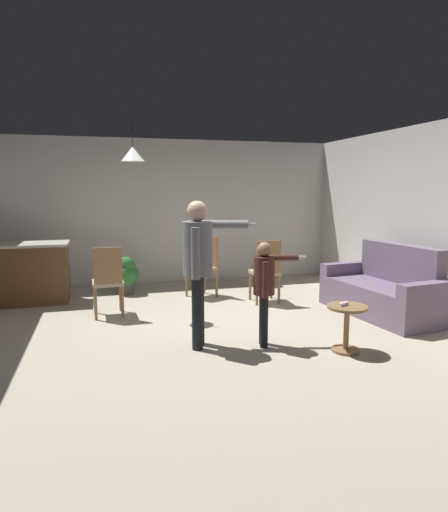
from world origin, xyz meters
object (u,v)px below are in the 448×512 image
object	(u,v)px
couch_floral	(384,292)
spare_remote_on_table	(343,304)
potted_plant_by_wall	(263,267)
potted_plant_corner	(127,273)
kitchen_counter	(28,273)
person_adult	(199,258)
person_child	(265,282)
side_table_by_couch	(347,323)
dining_chair_near_wall	(205,264)
dining_chair_by_counter	(266,269)
dining_chair_centre_back	(108,279)

from	to	relation	value
couch_floral	spare_remote_on_table	world-z (taller)	couch_floral
potted_plant_by_wall	spare_remote_on_table	bearing A→B (deg)	-95.67
couch_floral	spare_remote_on_table	xyz separation A→B (m)	(-1.34, -1.16, 0.21)
potted_plant_by_wall	potted_plant_corner	bearing A→B (deg)	-178.93
kitchen_counter	person_adult	xyz separation A→B (m)	(2.18, -2.62, 0.55)
person_adult	person_child	distance (m)	0.79
couch_floral	spare_remote_on_table	distance (m)	1.78
couch_floral	side_table_by_couch	xyz separation A→B (m)	(-1.30, -1.17, -0.00)
couch_floral	side_table_by_couch	distance (m)	1.75
person_child	potted_plant_corner	xyz separation A→B (m)	(-1.38, 3.00, -0.39)
potted_plant_corner	person_adult	bearing A→B (deg)	-76.98
kitchen_counter	person_child	world-z (taller)	person_child
dining_chair_near_wall	person_adult	bearing A→B (deg)	143.08
dining_chair_by_counter	kitchen_counter	bearing A→B (deg)	166.70
person_child	side_table_by_couch	bearing A→B (deg)	76.74
person_adult	dining_chair_near_wall	distance (m)	2.45
dining_chair_near_wall	dining_chair_centre_back	size ratio (longest dim) A/B	1.00
side_table_by_couch	potted_plant_by_wall	xyz separation A→B (m)	(0.30, 3.46, 0.02)
potted_plant_by_wall	couch_floral	bearing A→B (deg)	-66.50
dining_chair_near_wall	potted_plant_corner	xyz separation A→B (m)	(-1.25, 0.51, -0.19)
person_child	potted_plant_corner	bearing A→B (deg)	-141.36
kitchen_counter	dining_chair_by_counter	bearing A→B (deg)	-15.25
dining_chair_near_wall	potted_plant_by_wall	xyz separation A→B (m)	(1.23, 0.56, -0.20)
person_adult	person_child	world-z (taller)	person_adult
side_table_by_couch	dining_chair_centre_back	bearing A→B (deg)	140.41
couch_floral	kitchen_counter	bearing A→B (deg)	61.21
dining_chair_centre_back	dining_chair_near_wall	bearing A→B (deg)	25.60
kitchen_counter	potted_plant_corner	size ratio (longest dim) A/B	1.96
person_adult	person_child	bearing A→B (deg)	95.34
person_adult	dining_chair_centre_back	size ratio (longest dim) A/B	1.66
person_adult	kitchen_counter	bearing A→B (deg)	-122.08
couch_floral	potted_plant_by_wall	xyz separation A→B (m)	(-1.00, 2.29, 0.01)
kitchen_counter	potted_plant_corner	world-z (taller)	kitchen_counter
kitchen_counter	dining_chair_by_counter	world-z (taller)	dining_chair_by_counter
kitchen_counter	person_child	distance (m)	4.03
person_adult	potted_plant_corner	bearing A→B (deg)	-148.81
potted_plant_corner	side_table_by_couch	bearing A→B (deg)	-57.39
side_table_by_couch	potted_plant_by_wall	size ratio (longest dim) A/B	0.83
person_child	kitchen_counter	bearing A→B (deg)	-119.85
potted_plant_by_wall	spare_remote_on_table	size ratio (longest dim) A/B	4.84
spare_remote_on_table	potted_plant_by_wall	bearing A→B (deg)	84.33
potted_plant_corner	potted_plant_by_wall	xyz separation A→B (m)	(2.48, 0.05, -0.01)
kitchen_counter	side_table_by_couch	distance (m)	4.89
person_child	dining_chair_centre_back	size ratio (longest dim) A/B	1.20
kitchen_counter	potted_plant_corner	xyz separation A→B (m)	(1.52, 0.22, -0.12)
side_table_by_couch	dining_chair_near_wall	size ratio (longest dim) A/B	0.52
couch_floral	potted_plant_by_wall	distance (m)	2.50
couch_floral	person_adult	size ratio (longest dim) A/B	1.14
kitchen_counter	spare_remote_on_table	size ratio (longest dim) A/B	9.69
person_adult	spare_remote_on_table	size ratio (longest dim) A/B	12.74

